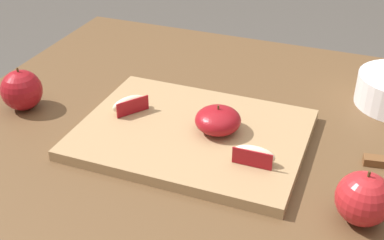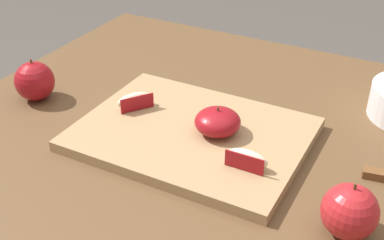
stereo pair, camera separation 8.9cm
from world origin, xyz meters
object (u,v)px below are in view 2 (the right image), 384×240
(apple_half_skin_up, at_px, (218,122))
(apple_wedge_back, at_px, (247,159))
(whole_apple_red_delicious, at_px, (35,81))
(whole_apple_crimson, at_px, (350,212))
(cutting_board, at_px, (192,134))
(apple_wedge_left, at_px, (135,101))

(apple_half_skin_up, distance_m, apple_wedge_back, 0.11)
(whole_apple_red_delicious, bearing_deg, apple_half_skin_up, 4.33)
(apple_half_skin_up, height_order, whole_apple_crimson, whole_apple_crimson)
(cutting_board, bearing_deg, whole_apple_crimson, -19.90)
(apple_half_skin_up, bearing_deg, apple_wedge_back, -39.08)
(cutting_board, xyz_separation_m, apple_half_skin_up, (0.04, 0.01, 0.03))
(apple_wedge_back, xyz_separation_m, whole_apple_red_delicious, (-0.48, 0.04, 0.00))
(whole_apple_red_delicious, relative_size, whole_apple_crimson, 1.01)
(apple_wedge_back, bearing_deg, apple_wedge_left, 164.10)
(whole_apple_crimson, bearing_deg, apple_wedge_left, 163.63)
(cutting_board, distance_m, whole_apple_crimson, 0.32)
(cutting_board, distance_m, apple_half_skin_up, 0.06)
(apple_wedge_left, xyz_separation_m, whole_apple_crimson, (0.43, -0.13, 0.00))
(apple_half_skin_up, height_order, apple_wedge_back, apple_half_skin_up)
(apple_half_skin_up, height_order, whole_apple_red_delicious, whole_apple_red_delicious)
(whole_apple_crimson, bearing_deg, whole_apple_red_delicious, 171.96)
(apple_half_skin_up, bearing_deg, whole_apple_red_delicious, -175.67)
(apple_half_skin_up, relative_size, apple_wedge_left, 1.17)
(apple_wedge_left, bearing_deg, whole_apple_red_delicious, -170.75)
(cutting_board, height_order, whole_apple_red_delicious, whole_apple_red_delicious)
(cutting_board, bearing_deg, apple_half_skin_up, 16.00)
(apple_wedge_back, bearing_deg, whole_apple_crimson, -17.08)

